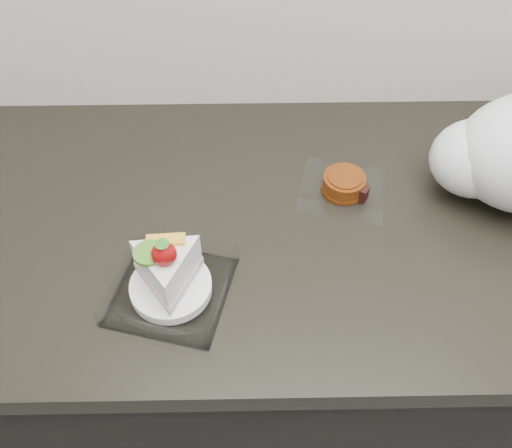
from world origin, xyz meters
TOP-DOWN VIEW (x-y plane):
  - counter at (0.00, 1.69)m, footprint 2.04×0.64m
  - cake_tray at (-0.32, 1.54)m, footprint 0.20×0.20m
  - mooncake_wrap at (-0.03, 1.75)m, footprint 0.18×0.17m

SIDE VIEW (x-z plane):
  - counter at x=0.00m, z-range 0.00..0.90m
  - mooncake_wrap at x=-0.03m, z-range 0.90..0.93m
  - cake_tray at x=-0.32m, z-range 0.87..1.00m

